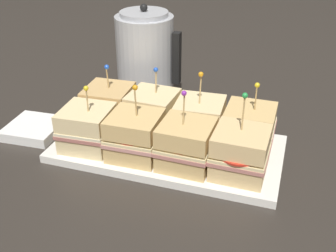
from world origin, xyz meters
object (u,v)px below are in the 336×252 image
Objects in this scene: sandwich_back_far_left at (109,106)px; sandwich_front_center_left at (135,136)px; sandwich_back_center_right at (200,120)px; sandwich_back_far_right at (249,127)px; sandwich_front_center_right at (186,145)px; kettle_steel at (145,57)px; sandwich_front_far_right at (240,153)px; napkin_stack at (34,129)px; sandwich_front_far_left at (87,128)px; sandwich_back_center_left at (153,112)px; serving_platter at (168,149)px.

sandwich_front_center_left is at bearing -44.79° from sandwich_back_far_left.
sandwich_back_center_right is at bearing 0.76° from sandwich_back_far_left.
sandwich_back_center_right is (0.11, 0.12, -0.00)m from sandwich_front_center_left.
sandwich_back_center_right is 1.06× the size of sandwich_back_far_right.
sandwich_front_center_right is 0.63× the size of kettle_steel.
sandwich_front_center_left is 0.16m from sandwich_back_center_right.
sandwich_back_center_right is at bearing 90.85° from sandwich_front_center_right.
sandwich_back_far_left is at bearing 161.86° from sandwich_front_far_right.
sandwich_front_far_right reaches higher than napkin_stack.
sandwich_front_center_right is at bearing -0.70° from sandwich_front_far_left.
sandwich_back_far_right is at bearing 0.17° from sandwich_back_center_right.
sandwich_front_far_left is 0.11m from sandwich_back_far_left.
sandwich_front_far_right is 0.25m from sandwich_back_center_left.
serving_platter is 0.32m from kettle_steel.
sandwich_front_center_left is 0.11m from sandwich_back_center_left.
serving_platter is 0.10m from sandwich_back_center_right.
sandwich_front_center_right is 0.11m from sandwich_front_far_right.
sandwich_front_center_left reaches higher than serving_platter.
sandwich_back_center_left reaches higher than sandwich_back_far_right.
serving_platter is at bearing 3.00° from napkin_stack.
serving_platter is 3.01× the size of sandwich_front_center_right.
sandwich_back_far_right is at bearing 18.96° from serving_platter.
sandwich_front_far_right is (0.34, 0.00, 0.00)m from sandwich_front_far_left.
serving_platter is 3.25× the size of sandwich_back_far_right.
sandwich_back_far_right is (0.34, 0.00, -0.00)m from sandwich_back_far_left.
sandwich_back_far_left and sandwich_back_far_right have the same top height.
sandwich_back_far_left is 1.00× the size of sandwich_back_far_right.
serving_platter is at bearing -134.36° from sandwich_back_center_right.
sandwich_front_far_right is 0.45m from kettle_steel.
sandwich_front_far_left is 0.96× the size of sandwich_back_center_left.
sandwich_back_center_left is (-0.06, 0.06, 0.06)m from serving_platter.
sandwich_front_center_left is 1.00× the size of sandwich_back_center_right.
napkin_stack is at bearing -156.81° from sandwich_back_far_left.
napkin_stack is (-0.40, -0.08, -0.05)m from sandwich_back_center_right.
kettle_steel is at bearing 123.29° from sandwich_front_center_right.
sandwich_back_far_left is 0.23m from sandwich_back_center_right.
sandwich_back_center_right is at bearing 45.96° from sandwich_front_center_left.
serving_platter is 3.36× the size of sandwich_front_far_left.
napkin_stack is (-0.28, -0.08, -0.05)m from sandwich_back_center_left.
sandwich_front_far_right is at bearing -90.62° from sandwich_back_far_right.
sandwich_front_far_right is at bearing -4.24° from napkin_stack.
sandwich_back_far_right is at bearing 8.53° from napkin_stack.
napkin_stack is (-0.40, 0.04, -0.05)m from sandwich_front_center_right.
sandwich_front_far_left reaches higher than serving_platter.
sandwich_back_far_left is at bearing 23.19° from napkin_stack.
sandwich_front_center_left is 0.99× the size of sandwich_front_center_right.
sandwich_back_far_right is at bearing -31.99° from kettle_steel.
sandwich_front_center_right is at bearing -44.87° from serving_platter.
sandwich_back_far_left is (-0.17, 0.06, 0.06)m from serving_platter.
sandwich_back_far_right is at bearing 46.29° from sandwich_front_center_right.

